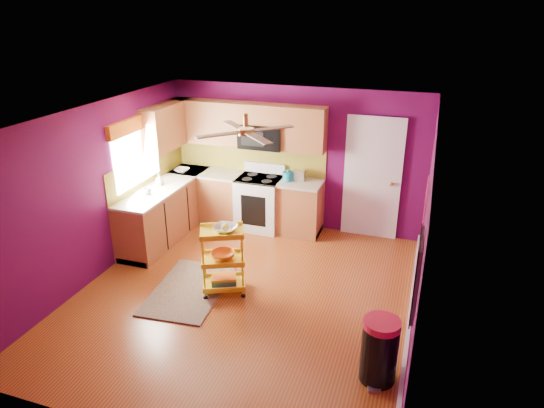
% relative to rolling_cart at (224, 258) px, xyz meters
% --- Properties ---
extents(ground, '(5.00, 5.00, 0.00)m').
position_rel_rolling_cart_xyz_m(ground, '(0.30, -0.01, -0.54)').
color(ground, maroon).
rests_on(ground, ground).
extents(room_envelope, '(4.54, 5.04, 2.52)m').
position_rel_rolling_cart_xyz_m(room_envelope, '(0.32, -0.01, 1.09)').
color(room_envelope, '#550943').
rests_on(room_envelope, ground).
extents(lower_cabinets, '(2.81, 2.31, 0.94)m').
position_rel_rolling_cart_xyz_m(lower_cabinets, '(-1.05, 1.80, -0.11)').
color(lower_cabinets, brown).
rests_on(lower_cabinets, ground).
extents(electric_range, '(0.76, 0.66, 1.13)m').
position_rel_rolling_cart_xyz_m(electric_range, '(-0.25, 2.16, -0.06)').
color(electric_range, white).
rests_on(electric_range, ground).
extents(upper_cabinetry, '(2.80, 2.30, 1.26)m').
position_rel_rolling_cart_xyz_m(upper_cabinetry, '(-0.95, 2.16, 1.26)').
color(upper_cabinetry, brown).
rests_on(upper_cabinetry, ground).
extents(left_window, '(0.08, 1.35, 1.08)m').
position_rel_rolling_cart_xyz_m(left_window, '(-1.92, 1.04, 1.20)').
color(left_window, white).
rests_on(left_window, ground).
extents(panel_door, '(0.95, 0.11, 2.15)m').
position_rel_rolling_cart_xyz_m(panel_door, '(1.65, 2.45, 0.48)').
color(panel_door, white).
rests_on(panel_door, ground).
extents(right_wall_art, '(0.04, 2.74, 1.04)m').
position_rel_rolling_cart_xyz_m(right_wall_art, '(2.52, -0.35, 0.90)').
color(right_wall_art, black).
rests_on(right_wall_art, ground).
extents(ceiling_fan, '(1.01, 1.01, 0.26)m').
position_rel_rolling_cart_xyz_m(ceiling_fan, '(0.30, 0.19, 1.75)').
color(ceiling_fan, '#BF8C3F').
rests_on(ceiling_fan, ground).
extents(shag_rug, '(1.06, 1.59, 0.02)m').
position_rel_rolling_cart_xyz_m(shag_rug, '(-0.50, -0.13, -0.53)').
color(shag_rug, black).
rests_on(shag_rug, ground).
extents(rolling_cart, '(0.71, 0.63, 1.05)m').
position_rel_rolling_cart_xyz_m(rolling_cart, '(0.00, 0.00, 0.00)').
color(rolling_cart, yellow).
rests_on(rolling_cart, ground).
extents(trash_can, '(0.48, 0.49, 0.75)m').
position_rel_rolling_cart_xyz_m(trash_can, '(2.25, -1.05, -0.17)').
color(trash_can, black).
rests_on(trash_can, ground).
extents(teal_kettle, '(0.18, 0.18, 0.21)m').
position_rel_rolling_cart_xyz_m(teal_kettle, '(0.25, 2.18, 0.48)').
color(teal_kettle, teal).
rests_on(teal_kettle, lower_cabinets).
extents(toaster, '(0.22, 0.15, 0.18)m').
position_rel_rolling_cart_xyz_m(toaster, '(0.42, 2.28, 0.49)').
color(toaster, beige).
rests_on(toaster, lower_cabinets).
extents(soap_bottle_a, '(0.09, 0.09, 0.19)m').
position_rel_rolling_cart_xyz_m(soap_bottle_a, '(-1.72, 1.30, 0.50)').
color(soap_bottle_a, '#EA3F72').
rests_on(soap_bottle_a, lower_cabinets).
extents(soap_bottle_b, '(0.14, 0.14, 0.17)m').
position_rel_rolling_cart_xyz_m(soap_bottle_b, '(-1.72, 1.31, 0.49)').
color(soap_bottle_b, white).
rests_on(soap_bottle_b, lower_cabinets).
extents(counter_dish, '(0.26, 0.26, 0.06)m').
position_rel_rolling_cart_xyz_m(counter_dish, '(-1.70, 2.03, 0.43)').
color(counter_dish, white).
rests_on(counter_dish, lower_cabinets).
extents(counter_cup, '(0.14, 0.14, 0.11)m').
position_rel_rolling_cart_xyz_m(counter_cup, '(-1.69, 0.86, 0.45)').
color(counter_cup, white).
rests_on(counter_cup, lower_cabinets).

